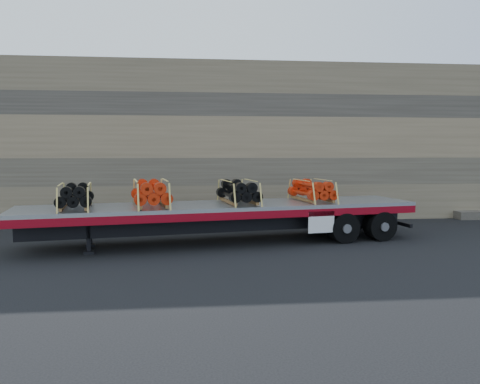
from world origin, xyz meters
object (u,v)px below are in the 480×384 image
object	(u,v)px
bundle_front	(75,197)
bundle_midfront	(151,194)
bundle_midrear	(238,192)
bundle_rear	(312,191)
trailer	(222,223)

from	to	relation	value
bundle_front	bundle_midfront	distance (m)	2.30
bundle_midrear	bundle_midfront	bearing A→B (deg)	180.00
bundle_rear	bundle_midfront	bearing A→B (deg)	180.00
bundle_front	bundle_midrear	xyz separation A→B (m)	(5.16, 0.87, 0.01)
bundle_midfront	bundle_midrear	size ratio (longest dim) A/B	1.07
trailer	bundle_midfront	xyz separation A→B (m)	(-2.33, -0.39, 1.07)
bundle_midfront	bundle_front	bearing A→B (deg)	-180.00
trailer	bundle_midfront	bearing A→B (deg)	180.00
trailer	bundle_front	world-z (taller)	bundle_front
bundle_front	bundle_rear	distance (m)	7.93
trailer	bundle_rear	distance (m)	3.43
trailer	bundle_midrear	distance (m)	1.18
bundle_front	bundle_midfront	world-z (taller)	bundle_midfront
trailer	bundle_front	size ratio (longest dim) A/B	6.47
bundle_front	bundle_rear	bearing A→B (deg)	0.00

